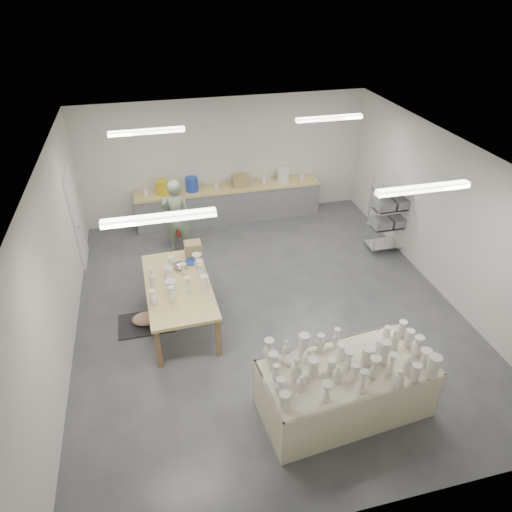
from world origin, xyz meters
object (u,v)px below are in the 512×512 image
object	(u,v)px
drying_table	(345,386)
red_stool	(178,234)
potter	(176,216)
work_table	(180,281)

from	to	relation	value
drying_table	red_stool	size ratio (longest dim) A/B	6.31
potter	work_table	bearing A→B (deg)	91.34
potter	red_stool	bearing A→B (deg)	-84.63
drying_table	potter	bearing A→B (deg)	105.14
drying_table	work_table	bearing A→B (deg)	122.75
work_table	red_stool	size ratio (longest dim) A/B	5.67
work_table	red_stool	distance (m)	2.77
drying_table	work_table	xyz separation A→B (m)	(-2.05, 2.63, 0.37)
work_table	potter	size ratio (longest dim) A/B	1.31
work_table	drying_table	bearing A→B (deg)	-53.70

